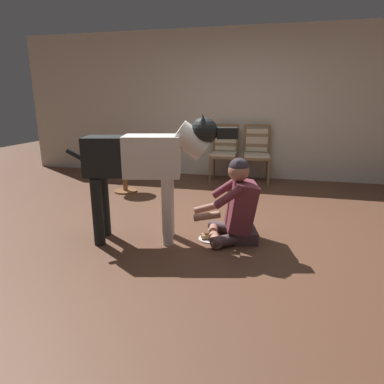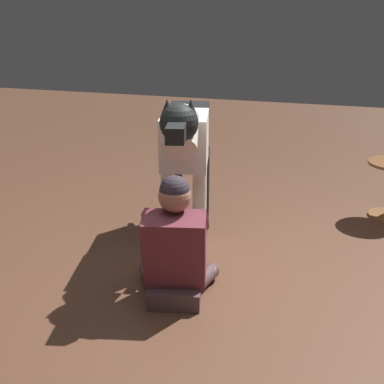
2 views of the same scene
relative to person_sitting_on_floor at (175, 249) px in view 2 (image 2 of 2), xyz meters
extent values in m
plane|color=brown|center=(-0.29, 0.21, -0.35)|extent=(14.68, 14.68, 0.00)
cube|color=#533E43|center=(0.09, 0.02, -0.29)|extent=(0.32, 0.39, 0.12)
cylinder|color=#533E43|center=(-0.03, -0.17, -0.29)|extent=(0.38, 0.34, 0.11)
cylinder|color=#AB735C|center=(-0.19, -0.13, -0.29)|extent=(0.20, 0.37, 0.09)
cylinder|color=#533E43|center=(-0.10, 0.13, -0.29)|extent=(0.41, 0.19, 0.11)
cylinder|color=#AB735C|center=(-0.23, 0.03, -0.29)|extent=(0.15, 0.37, 0.09)
cube|color=brown|center=(0.05, 0.01, 0.01)|extent=(0.38, 0.46, 0.52)
cylinder|color=brown|center=(-0.06, -0.19, 0.16)|extent=(0.30, 0.15, 0.24)
cylinder|color=#AB735C|center=(-0.26, -0.19, -0.05)|extent=(0.27, 0.10, 0.12)
cylinder|color=brown|center=(-0.14, 0.15, 0.16)|extent=(0.30, 0.15, 0.24)
cylinder|color=#AB735C|center=(-0.32, 0.05, -0.05)|extent=(0.28, 0.17, 0.12)
sphere|color=#AB735C|center=(0.01, 0.00, 0.37)|extent=(0.21, 0.21, 0.21)
sphere|color=#352D36|center=(0.01, 0.00, 0.41)|extent=(0.19, 0.19, 0.19)
cylinder|color=silver|center=(-0.70, -0.04, -0.01)|extent=(0.11, 0.11, 0.68)
cylinder|color=silver|center=(-0.64, -0.28, -0.01)|extent=(0.11, 0.11, 0.68)
cylinder|color=black|center=(-1.36, -0.21, -0.01)|extent=(0.11, 0.11, 0.68)
cylinder|color=black|center=(-1.30, -0.44, -0.01)|extent=(0.11, 0.11, 0.68)
cube|color=silver|center=(-0.81, -0.20, 0.52)|extent=(0.61, 0.47, 0.39)
cube|color=black|center=(-1.21, -0.30, 0.52)|extent=(0.53, 0.43, 0.37)
cylinder|color=silver|center=(-0.44, -0.11, 0.67)|extent=(0.44, 0.33, 0.38)
sphere|color=black|center=(-0.32, -0.08, 0.76)|extent=(0.26, 0.26, 0.26)
cube|color=black|center=(-0.11, -0.03, 0.74)|extent=(0.22, 0.16, 0.11)
cone|color=black|center=(-0.36, -0.01, 0.86)|extent=(0.11, 0.11, 0.12)
cone|color=black|center=(-0.32, -0.16, 0.86)|extent=(0.11, 0.11, 0.12)
cylinder|color=black|center=(-1.46, -0.36, 0.48)|extent=(0.35, 0.13, 0.23)
cylinder|color=silver|center=(-0.25, -0.06, -0.35)|extent=(0.24, 0.24, 0.01)
cylinder|color=tan|center=(-0.25, -0.08, -0.32)|extent=(0.19, 0.10, 0.05)
cylinder|color=tan|center=(-0.26, -0.04, -0.32)|extent=(0.19, 0.10, 0.05)
cylinder|color=maroon|center=(-0.25, -0.06, -0.31)|extent=(0.19, 0.09, 0.04)
camera|label=1|loc=(0.33, -3.22, 1.06)|focal=31.21mm
camera|label=2|loc=(2.80, 0.99, 1.49)|focal=47.21mm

